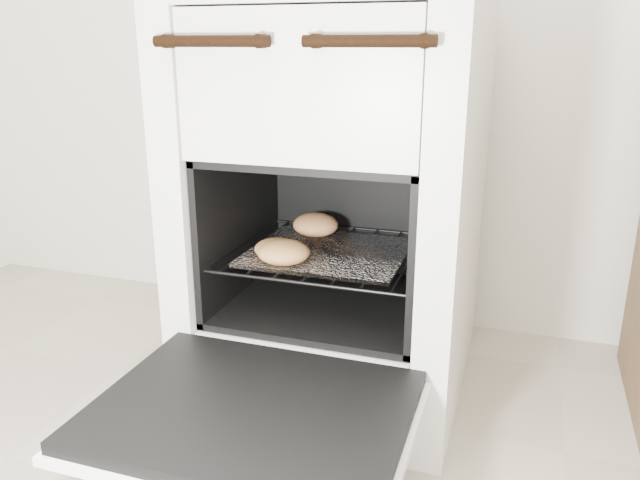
{
  "coord_description": "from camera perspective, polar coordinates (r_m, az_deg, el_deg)",
  "views": [
    {
      "loc": [
        0.21,
        -0.07,
        0.75
      ],
      "look_at": [
        -0.16,
        1.05,
        0.38
      ],
      "focal_mm": 35.0,
      "sensor_mm": 36.0,
      "label": 1
    }
  ],
  "objects": [
    {
      "name": "oven_rack",
      "position": [
        1.32,
        1.03,
        -1.11
      ],
      "size": [
        0.41,
        0.39,
        0.01
      ],
      "color": "black",
      "rests_on": "stove"
    },
    {
      "name": "baked_rolls",
      "position": [
        1.3,
        -2.23,
        0.05
      ],
      "size": [
        0.15,
        0.32,
        0.05
      ],
      "color": "#BA7F4A",
      "rests_on": "foil_sheet"
    },
    {
      "name": "stove",
      "position": [
        1.35,
        1.85,
        3.57
      ],
      "size": [
        0.56,
        0.63,
        0.86
      ],
      "color": "silver",
      "rests_on": "ground"
    },
    {
      "name": "foil_sheet",
      "position": [
        1.3,
        0.79,
        -1.12
      ],
      "size": [
        0.32,
        0.28,
        0.01
      ],
      "primitive_type": "cube",
      "color": "white",
      "rests_on": "oven_rack"
    },
    {
      "name": "oven_door",
      "position": [
        1.03,
        -6.19,
        -15.52
      ],
      "size": [
        0.51,
        0.39,
        0.04
      ],
      "color": "black",
      "rests_on": "stove"
    }
  ]
}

